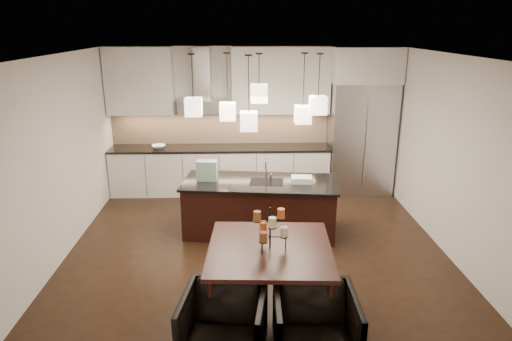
{
  "coord_description": "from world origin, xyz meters",
  "views": [
    {
      "loc": [
        -0.22,
        -6.13,
        3.18
      ],
      "look_at": [
        0.0,
        0.2,
        1.15
      ],
      "focal_mm": 32.0,
      "sensor_mm": 36.0,
      "label": 1
    }
  ],
  "objects_px": {
    "dining_table": "(270,280)",
    "island_body": "(260,208)",
    "armchair_left": "(224,328)",
    "refrigerator": "(360,139)",
    "armchair_right": "(315,329)"
  },
  "relations": [
    {
      "from": "dining_table",
      "to": "island_body",
      "type": "bearing_deg",
      "value": 93.71
    },
    {
      "from": "dining_table",
      "to": "armchair_left",
      "type": "relative_size",
      "value": 1.67
    },
    {
      "from": "refrigerator",
      "to": "armchair_left",
      "type": "distance_m",
      "value": 5.41
    },
    {
      "from": "refrigerator",
      "to": "dining_table",
      "type": "distance_m",
      "value": 4.48
    },
    {
      "from": "armchair_right",
      "to": "armchair_left",
      "type": "bearing_deg",
      "value": 178.41
    },
    {
      "from": "armchair_right",
      "to": "island_body",
      "type": "bearing_deg",
      "value": 99.43
    },
    {
      "from": "dining_table",
      "to": "armchair_left",
      "type": "bearing_deg",
      "value": -119.01
    },
    {
      "from": "refrigerator",
      "to": "island_body",
      "type": "bearing_deg",
      "value": -138.21
    },
    {
      "from": "armchair_left",
      "to": "dining_table",
      "type": "bearing_deg",
      "value": 66.0
    },
    {
      "from": "refrigerator",
      "to": "armchair_left",
      "type": "xyz_separation_m",
      "value": [
        -2.5,
        -4.75,
        -0.7
      ]
    },
    {
      "from": "refrigerator",
      "to": "island_body",
      "type": "xyz_separation_m",
      "value": [
        -2.03,
        -1.81,
        -0.67
      ]
    },
    {
      "from": "refrigerator",
      "to": "armchair_left",
      "type": "bearing_deg",
      "value": -117.79
    },
    {
      "from": "refrigerator",
      "to": "armchair_right",
      "type": "distance_m",
      "value": 5.11
    },
    {
      "from": "armchair_right",
      "to": "dining_table",
      "type": "bearing_deg",
      "value": 116.51
    },
    {
      "from": "armchair_left",
      "to": "armchair_right",
      "type": "bearing_deg",
      "value": 5.01
    }
  ]
}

